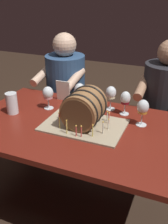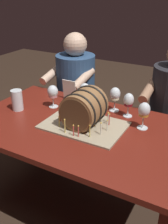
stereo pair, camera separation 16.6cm
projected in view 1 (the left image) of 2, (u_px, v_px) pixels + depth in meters
ground_plane at (80, 209)px, 2.02m from camera, size 8.00×8.00×0.00m
dining_table at (79, 139)px, 1.75m from camera, size 1.46×0.87×0.72m
barrel_cake at (84, 110)px, 1.65m from camera, size 0.51×0.35×0.25m
wine_glass_rose at (48, 94)px, 1.89m from camera, size 0.08×0.08×0.17m
wine_glass_empty at (80, 90)px, 1.95m from camera, size 0.08×0.08×0.17m
wine_glass_white at (111, 94)px, 1.87m from camera, size 0.07×0.07×0.18m
wine_glass_amber at (143, 108)px, 1.66m from camera, size 0.07×0.07×0.18m
wine_glass_red at (125, 99)px, 1.81m from camera, size 0.07×0.07×0.17m
beer_pint at (12, 104)px, 1.84m from camera, size 0.08×0.08×0.15m
menu_card at (63, 91)px, 2.04m from camera, size 0.11×0.03×0.16m
person_seated_left at (66, 100)px, 2.51m from camera, size 0.40×0.48×1.17m
person_seated_right at (162, 116)px, 2.20m from camera, size 0.39×0.47×1.18m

